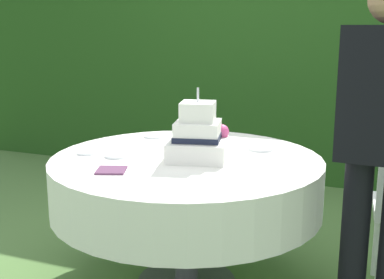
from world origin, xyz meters
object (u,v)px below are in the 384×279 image
at_px(serving_plate_near, 87,153).
at_px(wedding_cake, 198,137).
at_px(napkin_stack, 111,170).
at_px(standing_person, 382,142).
at_px(serving_plate_right, 154,136).
at_px(cake_table, 186,182).
at_px(serving_plate_far, 116,156).
at_px(serving_plate_left, 261,149).

bearing_deg(serving_plate_near, wedding_cake, 11.75).
xyz_separation_m(napkin_stack, standing_person, (1.19, 0.16, 0.20)).
bearing_deg(serving_plate_near, standing_person, -3.17).
bearing_deg(serving_plate_right, wedding_cake, -40.89).
bearing_deg(cake_table, standing_person, -12.36).
distance_m(cake_table, napkin_stack, 0.46).
height_order(napkin_stack, standing_person, standing_person).
height_order(serving_plate_far, serving_plate_right, same).
height_order(serving_plate_left, serving_plate_right, same).
relative_size(wedding_cake, serving_plate_left, 2.69).
relative_size(cake_table, standing_person, 0.89).
bearing_deg(serving_plate_near, napkin_stack, -39.35).
xyz_separation_m(serving_plate_right, standing_person, (1.33, -0.59, 0.20)).
bearing_deg(napkin_stack, cake_table, 57.76).
distance_m(napkin_stack, standing_person, 1.22).
distance_m(serving_plate_right, napkin_stack, 0.77).
distance_m(serving_plate_left, napkin_stack, 0.88).
bearing_deg(serving_plate_right, serving_plate_left, -6.18).
bearing_deg(napkin_stack, standing_person, 7.69).
bearing_deg(serving_plate_left, serving_plate_right, 173.82).
relative_size(serving_plate_near, serving_plate_left, 0.74).
height_order(cake_table, serving_plate_left, serving_plate_left).
relative_size(cake_table, serving_plate_right, 12.32).
height_order(wedding_cake, standing_person, standing_person).
bearing_deg(wedding_cake, serving_plate_left, 50.54).
bearing_deg(serving_plate_near, serving_plate_right, 73.12).
relative_size(cake_table, serving_plate_left, 10.32).
height_order(wedding_cake, serving_plate_left, wedding_cake).
bearing_deg(serving_plate_far, standing_person, -3.67).
height_order(wedding_cake, serving_plate_near, wedding_cake).
bearing_deg(napkin_stack, serving_plate_right, 100.67).
xyz_separation_m(wedding_cake, serving_plate_far, (-0.42, -0.12, -0.11)).
distance_m(serving_plate_near, serving_plate_far, 0.18).
relative_size(serving_plate_right, standing_person, 0.07).
distance_m(serving_plate_far, serving_plate_right, 0.51).
bearing_deg(cake_table, serving_plate_far, -160.20).
distance_m(serving_plate_far, napkin_stack, 0.27).
xyz_separation_m(serving_plate_far, standing_person, (1.31, -0.08, 0.20)).
distance_m(serving_plate_near, serving_plate_right, 0.53).
height_order(serving_plate_near, serving_plate_left, same).
relative_size(serving_plate_left, standing_person, 0.09).
relative_size(wedding_cake, napkin_stack, 2.75).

